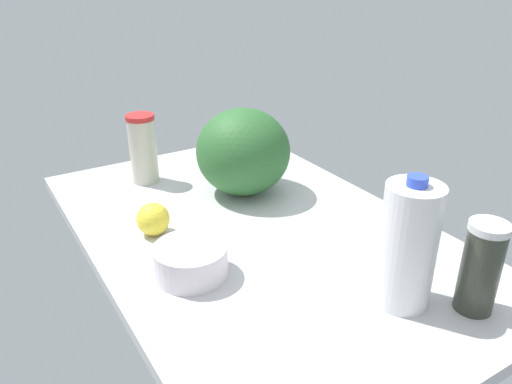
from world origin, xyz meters
TOP-DOWN VIEW (x-y plane):
  - countertop at (0.00, 0.00)cm, footprint 120.00×76.00cm
  - mixing_bowl at (9.43, -21.64)cm, footprint 15.42×15.42cm
  - shaker_bottle at (47.29, 18.88)cm, footprint 7.24×7.24cm
  - watermelon at (-20.45, 8.47)cm, footprint 25.85×25.85cm
  - tumbler_cup at (-41.95, -12.53)cm, footprint 8.10×8.10cm
  - milk_jug at (38.46, 8.98)cm, footprint 10.59×10.59cm
  - lemon_loose at (-10.91, -21.96)cm, footprint 7.89×7.89cm
  - lime_far_back at (-42.77, 19.59)cm, footprint 5.08×5.08cm

SIDE VIEW (x-z plane):
  - countertop at x=0.00cm, z-range 0.00..3.00cm
  - lime_far_back at x=-42.77cm, z-range 3.00..8.08cm
  - mixing_bowl at x=9.43cm, z-range 3.00..9.76cm
  - lemon_loose at x=-10.91cm, z-range 3.00..10.89cm
  - shaker_bottle at x=47.29cm, z-range 3.04..21.20cm
  - tumbler_cup at x=-41.95cm, z-range 3.04..23.28cm
  - watermelon at x=-20.45cm, z-range 3.00..26.89cm
  - milk_jug at x=38.46cm, z-range 2.22..28.37cm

